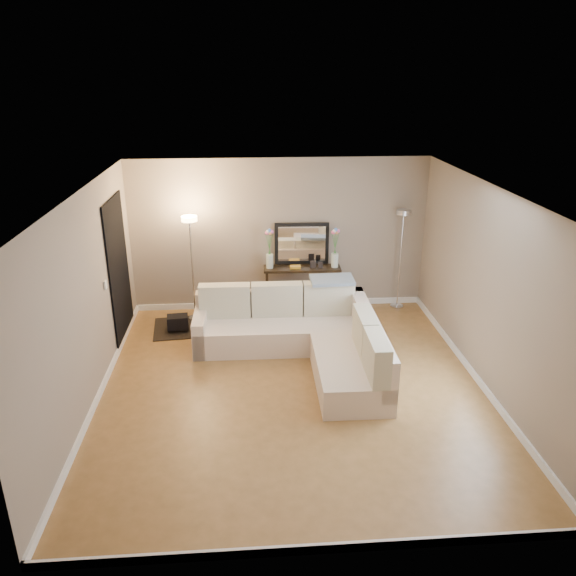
{
  "coord_description": "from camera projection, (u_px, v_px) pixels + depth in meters",
  "views": [
    {
      "loc": [
        -0.54,
        -6.41,
        3.92
      ],
      "look_at": [
        0.0,
        0.8,
        1.1
      ],
      "focal_mm": 35.0,
      "sensor_mm": 36.0,
      "label": 1
    }
  ],
  "objects": [
    {
      "name": "wall_left",
      "position": [
        86.0,
        302.0,
        6.77
      ],
      "size": [
        0.02,
        5.5,
        2.6
      ],
      "primitive_type": "cube",
      "color": "gray",
      "rests_on": "ground"
    },
    {
      "name": "doorway",
      "position": [
        119.0,
        271.0,
        8.42
      ],
      "size": [
        0.02,
        1.2,
        2.2
      ],
      "primitive_type": "cube",
      "color": "black",
      "rests_on": "ground"
    },
    {
      "name": "baseboard_front",
      "position": [
        319.0,
        549.0,
        4.86
      ],
      "size": [
        5.0,
        0.03,
        0.1
      ],
      "primitive_type": "cube",
      "color": "white",
      "rests_on": "ground"
    },
    {
      "name": "floor",
      "position": [
        293.0,
        388.0,
        7.42
      ],
      "size": [
        5.0,
        5.5,
        0.01
      ],
      "primitive_type": "cube",
      "color": "#9C6D39",
      "rests_on": "ground"
    },
    {
      "name": "ceiling",
      "position": [
        293.0,
        192.0,
        6.47
      ],
      "size": [
        5.0,
        5.5,
        0.01
      ],
      "primitive_type": "cube",
      "color": "white",
      "rests_on": "ground"
    },
    {
      "name": "sectional_sofa",
      "position": [
        306.0,
        335.0,
        8.1
      ],
      "size": [
        2.6,
        2.52,
        0.91
      ],
      "color": "beige",
      "rests_on": "floor"
    },
    {
      "name": "floor_lamp_unlit",
      "position": [
        402.0,
        240.0,
        9.48
      ],
      "size": [
        0.25,
        0.25,
        1.75
      ],
      "color": "silver",
      "rests_on": "floor"
    },
    {
      "name": "console_table",
      "position": [
        297.0,
        287.0,
        9.6
      ],
      "size": [
        1.31,
        0.39,
        0.8
      ],
      "color": "black",
      "rests_on": "floor"
    },
    {
      "name": "wall_front",
      "position": [
        322.0,
        429.0,
        4.38
      ],
      "size": [
        5.0,
        0.02,
        2.6
      ],
      "primitive_type": "cube",
      "color": "gray",
      "rests_on": "ground"
    },
    {
      "name": "leaning_mirror",
      "position": [
        302.0,
        244.0,
        9.5
      ],
      "size": [
        0.92,
        0.08,
        0.72
      ],
      "color": "black",
      "rests_on": "console_table"
    },
    {
      "name": "baseboard_back",
      "position": [
        280.0,
        304.0,
        9.94
      ],
      "size": [
        5.0,
        0.03,
        0.1
      ],
      "primitive_type": "cube",
      "color": "white",
      "rests_on": "ground"
    },
    {
      "name": "switch_plate",
      "position": [
        105.0,
        285.0,
        7.59
      ],
      "size": [
        0.02,
        0.08,
        0.12
      ],
      "primitive_type": "cube",
      "color": "white",
      "rests_on": "ground"
    },
    {
      "name": "black_bag",
      "position": [
        178.0,
        322.0,
        8.96
      ],
      "size": [
        0.35,
        0.26,
        0.21
      ],
      "primitive_type": "cube",
      "rotation": [
        0.0,
        0.0,
        0.1
      ],
      "color": "black",
      "rests_on": "charcoal_rug"
    },
    {
      "name": "floor_lamp_lit",
      "position": [
        191.0,
        248.0,
        9.01
      ],
      "size": [
        0.27,
        0.27,
        1.77
      ],
      "color": "silver",
      "rests_on": "floor"
    },
    {
      "name": "flower_vase_right",
      "position": [
        335.0,
        251.0,
        9.4
      ],
      "size": [
        0.15,
        0.12,
        0.68
      ],
      "color": "silver",
      "rests_on": "console_table"
    },
    {
      "name": "wall_right",
      "position": [
        490.0,
        291.0,
        7.12
      ],
      "size": [
        0.02,
        5.5,
        2.6
      ],
      "primitive_type": "cube",
      "color": "gray",
      "rests_on": "ground"
    },
    {
      "name": "flower_vase_left",
      "position": [
        270.0,
        251.0,
        9.35
      ],
      "size": [
        0.15,
        0.12,
        0.68
      ],
      "color": "silver",
      "rests_on": "console_table"
    },
    {
      "name": "charcoal_rug",
      "position": [
        190.0,
        327.0,
        9.14
      ],
      "size": [
        1.23,
        0.97,
        0.02
      ],
      "primitive_type": "cube",
      "rotation": [
        0.0,
        0.0,
        0.1
      ],
      "color": "black",
      "rests_on": "floor"
    },
    {
      "name": "throw_blanket",
      "position": [
        332.0,
        280.0,
        8.5
      ],
      "size": [
        0.67,
        0.4,
        0.09
      ],
      "primitive_type": "cube",
      "rotation": [
        0.1,
        0.0,
        0.04
      ],
      "color": "gray",
      "rests_on": "sectional_sofa"
    },
    {
      "name": "wall_back",
      "position": [
        279.0,
        235.0,
        9.51
      ],
      "size": [
        5.0,
        0.02,
        2.6
      ],
      "primitive_type": "cube",
      "color": "gray",
      "rests_on": "ground"
    },
    {
      "name": "baseboard_right",
      "position": [
        476.0,
        377.0,
        7.57
      ],
      "size": [
        0.03,
        5.5,
        0.1
      ],
      "primitive_type": "cube",
      "color": "white",
      "rests_on": "ground"
    },
    {
      "name": "table_decor",
      "position": [
        302.0,
        266.0,
        9.43
      ],
      "size": [
        0.55,
        0.13,
        0.13
      ],
      "color": "gold",
      "rests_on": "console_table"
    },
    {
      "name": "baseboard_left",
      "position": [
        101.0,
        392.0,
        7.22
      ],
      "size": [
        0.03,
        5.5,
        0.1
      ],
      "primitive_type": "cube",
      "color": "white",
      "rests_on": "ground"
    }
  ]
}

